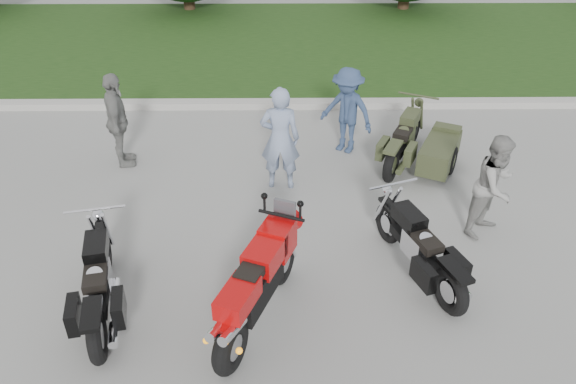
{
  "coord_description": "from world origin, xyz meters",
  "views": [
    {
      "loc": [
        0.04,
        -5.22,
        5.04
      ],
      "look_at": [
        0.1,
        1.36,
        0.8
      ],
      "focal_mm": 35.0,
      "sensor_mm": 36.0,
      "label": 1
    }
  ],
  "objects_px": {
    "person_stripe": "(280,139)",
    "cruiser_left": "(100,287)",
    "person_grey": "(495,186)",
    "person_denim": "(347,111)",
    "cruiser_right": "(422,252)",
    "sportbike_red": "(257,284)",
    "person_back": "(117,121)",
    "cruiser_sidecar": "(424,148)"
  },
  "relations": [
    {
      "from": "cruiser_right",
      "to": "person_grey",
      "type": "xyz_separation_m",
      "value": [
        1.22,
        1.02,
        0.36
      ]
    },
    {
      "from": "sportbike_red",
      "to": "person_back",
      "type": "height_order",
      "value": "person_back"
    },
    {
      "from": "sportbike_red",
      "to": "cruiser_left",
      "type": "height_order",
      "value": "sportbike_red"
    },
    {
      "from": "cruiser_left",
      "to": "cruiser_right",
      "type": "height_order",
      "value": "cruiser_left"
    },
    {
      "from": "sportbike_red",
      "to": "cruiser_sidecar",
      "type": "height_order",
      "value": "sportbike_red"
    },
    {
      "from": "person_denim",
      "to": "person_back",
      "type": "relative_size",
      "value": 0.94
    },
    {
      "from": "sportbike_red",
      "to": "person_denim",
      "type": "height_order",
      "value": "person_denim"
    },
    {
      "from": "cruiser_right",
      "to": "person_stripe",
      "type": "relative_size",
      "value": 1.17
    },
    {
      "from": "cruiser_right",
      "to": "cruiser_sidecar",
      "type": "xyz_separation_m",
      "value": [
        0.65,
        2.9,
        -0.03
      ]
    },
    {
      "from": "cruiser_sidecar",
      "to": "person_denim",
      "type": "bearing_deg",
      "value": 178.78
    },
    {
      "from": "sportbike_red",
      "to": "person_stripe",
      "type": "xyz_separation_m",
      "value": [
        0.26,
        3.14,
        0.27
      ]
    },
    {
      "from": "person_stripe",
      "to": "person_denim",
      "type": "relative_size",
      "value": 1.1
    },
    {
      "from": "sportbike_red",
      "to": "person_denim",
      "type": "distance_m",
      "value": 4.62
    },
    {
      "from": "person_grey",
      "to": "person_back",
      "type": "height_order",
      "value": "person_back"
    },
    {
      "from": "sportbike_red",
      "to": "cruiser_sidecar",
      "type": "relative_size",
      "value": 1.04
    },
    {
      "from": "sportbike_red",
      "to": "cruiser_right",
      "type": "relative_size",
      "value": 1.02
    },
    {
      "from": "cruiser_right",
      "to": "person_back",
      "type": "bearing_deg",
      "value": 125.99
    },
    {
      "from": "cruiser_sidecar",
      "to": "person_back",
      "type": "relative_size",
      "value": 1.19
    },
    {
      "from": "cruiser_left",
      "to": "cruiser_right",
      "type": "xyz_separation_m",
      "value": [
        4.02,
        0.65,
        -0.01
      ]
    },
    {
      "from": "cruiser_sidecar",
      "to": "person_grey",
      "type": "relative_size",
      "value": 1.28
    },
    {
      "from": "sportbike_red",
      "to": "person_denim",
      "type": "xyz_separation_m",
      "value": [
        1.46,
        4.38,
        0.19
      ]
    },
    {
      "from": "person_stripe",
      "to": "cruiser_left",
      "type": "bearing_deg",
      "value": 56.68
    },
    {
      "from": "sportbike_red",
      "to": "person_back",
      "type": "relative_size",
      "value": 1.24
    },
    {
      "from": "cruiser_sidecar",
      "to": "person_stripe",
      "type": "xyz_separation_m",
      "value": [
        -2.51,
        -0.57,
        0.49
      ]
    },
    {
      "from": "cruiser_left",
      "to": "person_denim",
      "type": "distance_m",
      "value": 5.41
    },
    {
      "from": "cruiser_right",
      "to": "person_grey",
      "type": "distance_m",
      "value": 1.63
    },
    {
      "from": "person_stripe",
      "to": "person_denim",
      "type": "xyz_separation_m",
      "value": [
        1.2,
        1.24,
        -0.08
      ]
    },
    {
      "from": "sportbike_red",
      "to": "person_grey",
      "type": "xyz_separation_m",
      "value": [
        3.34,
        1.85,
        0.17
      ]
    },
    {
      "from": "cruiser_sidecar",
      "to": "person_stripe",
      "type": "bearing_deg",
      "value": -141.35
    },
    {
      "from": "cruiser_right",
      "to": "sportbike_red",
      "type": "bearing_deg",
      "value": -179.36
    },
    {
      "from": "cruiser_right",
      "to": "person_back",
      "type": "distance_m",
      "value": 5.6
    },
    {
      "from": "cruiser_sidecar",
      "to": "cruiser_left",
      "type": "bearing_deg",
      "value": -117.05
    },
    {
      "from": "cruiser_right",
      "to": "person_back",
      "type": "relative_size",
      "value": 1.21
    },
    {
      "from": "person_stripe",
      "to": "person_grey",
      "type": "distance_m",
      "value": 3.34
    },
    {
      "from": "cruiser_sidecar",
      "to": "person_denim",
      "type": "height_order",
      "value": "person_denim"
    },
    {
      "from": "sportbike_red",
      "to": "cruiser_left",
      "type": "xyz_separation_m",
      "value": [
        -1.9,
        0.17,
        -0.18
      ]
    },
    {
      "from": "sportbike_red",
      "to": "person_stripe",
      "type": "height_order",
      "value": "person_stripe"
    },
    {
      "from": "cruiser_left",
      "to": "person_back",
      "type": "height_order",
      "value": "person_back"
    },
    {
      "from": "person_grey",
      "to": "person_denim",
      "type": "bearing_deg",
      "value": 83.62
    },
    {
      "from": "sportbike_red",
      "to": "person_stripe",
      "type": "distance_m",
      "value": 3.16
    },
    {
      "from": "person_stripe",
      "to": "person_denim",
      "type": "bearing_deg",
      "value": -131.39
    },
    {
      "from": "cruiser_right",
      "to": "person_grey",
      "type": "bearing_deg",
      "value": 19.44
    }
  ]
}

